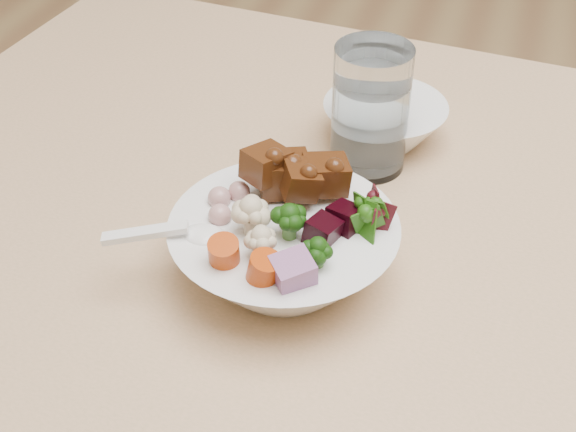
{
  "coord_description": "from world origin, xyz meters",
  "views": [
    {
      "loc": [
        -0.31,
        -0.57,
        1.16
      ],
      "look_at": [
        -0.47,
        -0.07,
        0.73
      ],
      "focal_mm": 50.0,
      "sensor_mm": 36.0,
      "label": 1
    }
  ],
  "objects_px": {
    "dining_table": "(524,323)",
    "food_bowl": "(286,246)",
    "water_glass": "(370,114)",
    "side_bowl": "(384,122)"
  },
  "relations": [
    {
      "from": "dining_table",
      "to": "food_bowl",
      "type": "height_order",
      "value": "food_bowl"
    },
    {
      "from": "dining_table",
      "to": "water_glass",
      "type": "relative_size",
      "value": 11.18
    },
    {
      "from": "food_bowl",
      "to": "side_bowl",
      "type": "relative_size",
      "value": 1.48
    },
    {
      "from": "water_glass",
      "to": "side_bowl",
      "type": "relative_size",
      "value": 1.0
    },
    {
      "from": "dining_table",
      "to": "food_bowl",
      "type": "distance_m",
      "value": 0.25
    },
    {
      "from": "side_bowl",
      "to": "water_glass",
      "type": "bearing_deg",
      "value": -98.15
    },
    {
      "from": "food_bowl",
      "to": "side_bowl",
      "type": "distance_m",
      "value": 0.24
    },
    {
      "from": "dining_table",
      "to": "side_bowl",
      "type": "distance_m",
      "value": 0.26
    },
    {
      "from": "side_bowl",
      "to": "dining_table",
      "type": "bearing_deg",
      "value": -43.7
    },
    {
      "from": "water_glass",
      "to": "dining_table",
      "type": "bearing_deg",
      "value": -32.74
    }
  ]
}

